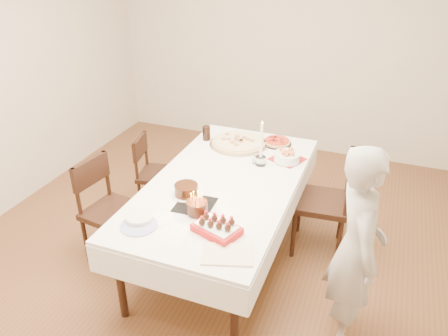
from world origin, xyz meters
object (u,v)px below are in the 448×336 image
(person, at_px, (356,249))
(chair_left_savory, at_px, (159,174))
(layer_cake, at_px, (186,190))
(taper_candle, at_px, (261,143))
(dining_table, at_px, (224,219))
(birthday_cake, at_px, (197,203))
(chair_left_dessert, at_px, (113,212))
(pizza_pepperoni, at_px, (277,142))
(chair_right_savory, at_px, (321,202))
(strawberry_box, at_px, (217,228))
(pasta_bowl, at_px, (287,157))
(cola_glass, at_px, (206,133))
(pizza_white, at_px, (239,143))

(person, bearing_deg, chair_left_savory, 47.37)
(chair_left_savory, bearing_deg, layer_cake, 120.06)
(taper_candle, bearing_deg, dining_table, -116.47)
(dining_table, relative_size, birthday_cake, 13.80)
(chair_left_dessert, relative_size, pizza_pepperoni, 3.34)
(chair_right_savory, xyz_separation_m, layer_cake, (-0.95, -0.71, 0.31))
(strawberry_box, bearing_deg, chair_right_savory, 62.71)
(chair_left_dessert, bearing_deg, pasta_bowl, -136.69)
(cola_glass, bearing_deg, pasta_bowl, -11.20)
(chair_left_savory, bearing_deg, cola_glass, -161.49)
(chair_right_savory, xyz_separation_m, cola_glass, (-1.21, 0.30, 0.34))
(dining_table, distance_m, birthday_cake, 0.68)
(dining_table, distance_m, layer_cake, 0.56)
(person, height_order, pizza_white, person)
(chair_left_savory, bearing_deg, dining_table, 140.77)
(chair_left_dessert, distance_m, pizza_pepperoni, 1.66)
(person, relative_size, layer_cake, 6.33)
(dining_table, height_order, strawberry_box, strawberry_box)
(strawberry_box, bearing_deg, taper_candle, 90.57)
(pizza_white, height_order, birthday_cake, birthday_cake)
(taper_candle, distance_m, layer_cake, 0.81)
(chair_right_savory, height_order, taper_candle, taper_candle)
(pizza_white, xyz_separation_m, strawberry_box, (0.33, -1.37, 0.02))
(chair_left_savory, bearing_deg, pizza_white, -173.42)
(chair_left_dessert, xyz_separation_m, pizza_white, (0.74, 1.07, 0.31))
(chair_left_dessert, relative_size, taper_candle, 2.20)
(pizza_white, relative_size, birthday_cake, 3.64)
(chair_right_savory, relative_size, chair_left_savory, 1.20)
(chair_left_dessert, bearing_deg, chair_right_savory, -146.90)
(birthday_cake, bearing_deg, strawberry_box, -36.54)
(chair_right_savory, bearing_deg, pizza_pepperoni, 134.16)
(birthday_cake, relative_size, strawberry_box, 0.50)
(strawberry_box, bearing_deg, pizza_white, 103.38)
(taper_candle, bearing_deg, layer_cake, -119.15)
(pizza_white, distance_m, pizza_pepperoni, 0.37)
(layer_cake, bearing_deg, birthday_cake, -47.16)
(pasta_bowl, height_order, birthday_cake, birthday_cake)
(pizza_pepperoni, xyz_separation_m, layer_cake, (-0.41, -1.16, 0.03))
(chair_left_dessert, bearing_deg, pizza_white, -116.95)
(chair_left_savory, relative_size, layer_cake, 3.45)
(pizza_white, distance_m, cola_glass, 0.34)
(taper_candle, xyz_separation_m, cola_glass, (-0.65, 0.31, -0.14))
(pizza_pepperoni, relative_size, strawberry_box, 0.90)
(pizza_pepperoni, distance_m, strawberry_box, 1.52)
(dining_table, xyz_separation_m, chair_left_dessert, (-0.87, -0.36, 0.09))
(cola_glass, relative_size, birthday_cake, 0.91)
(layer_cake, bearing_deg, pasta_bowl, 55.04)
(chair_left_dessert, bearing_deg, person, -175.66)
(layer_cake, distance_m, birthday_cake, 0.27)
(pasta_bowl, bearing_deg, chair_left_dessert, -144.64)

